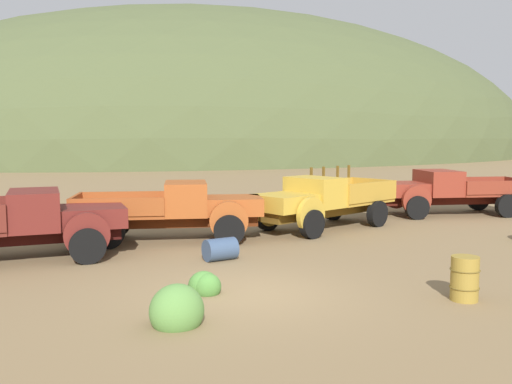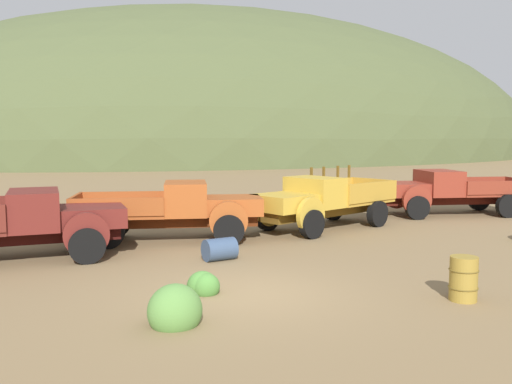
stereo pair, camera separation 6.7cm
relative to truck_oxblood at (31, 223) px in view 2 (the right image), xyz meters
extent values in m
plane|color=olive|center=(4.00, -5.58, -1.00)|extent=(300.00, 300.00, 0.00)
ellipsoid|color=#4C5633|center=(32.74, 64.26, -1.00)|extent=(109.08, 66.60, 43.08)
cube|color=black|center=(-0.42, 0.03, -0.34)|extent=(5.60, 1.42, 0.36)
cube|color=maroon|center=(1.61, -0.12, 0.11)|extent=(1.88, 1.91, 0.55)
cube|color=#B7B2A8|center=(2.43, -0.18, 0.09)|extent=(0.17, 1.23, 0.44)
cylinder|color=maroon|center=(1.30, -1.16, -0.24)|extent=(1.21, 0.27, 1.20)
cylinder|color=maroon|center=(1.46, 0.95, -0.24)|extent=(1.21, 0.27, 1.20)
cube|color=maroon|center=(0.10, -0.01, 0.36)|extent=(1.44, 2.15, 1.05)
cube|color=black|center=(0.68, -0.05, 0.57)|extent=(0.18, 1.74, 0.59)
cylinder|color=black|center=(1.29, -1.22, -0.52)|extent=(0.98, 0.35, 0.96)
cylinder|color=black|center=(1.47, 1.01, -0.52)|extent=(0.98, 0.35, 0.96)
cube|color=#51220D|center=(4.17, 0.95, -0.34)|extent=(5.62, 2.60, 0.36)
cube|color=#A34C1E|center=(6.13, 0.31, 0.11)|extent=(2.19, 2.09, 0.55)
cube|color=#B7B2A8|center=(6.92, 0.05, 0.09)|extent=(0.42, 1.09, 0.44)
cylinder|color=#A34C1E|center=(5.61, -0.53, -0.24)|extent=(1.20, 0.54, 1.20)
cylinder|color=#A34C1E|center=(6.21, 1.30, -0.24)|extent=(1.20, 0.54, 1.20)
cube|color=#A34C1E|center=(4.67, 0.78, 0.36)|extent=(1.81, 2.17, 1.05)
cube|color=black|center=(5.23, 0.60, 0.57)|extent=(0.53, 1.52, 0.59)
cube|color=#97471E|center=(2.70, 1.42, -0.10)|extent=(3.30, 2.72, 0.12)
cube|color=#97471E|center=(2.41, 0.49, 0.23)|extent=(2.73, 0.97, 0.55)
cube|color=#97471E|center=(3.00, 2.34, 0.23)|extent=(2.73, 0.97, 0.55)
cube|color=#97471E|center=(1.41, 1.84, 0.23)|extent=(0.69, 1.88, 0.55)
cylinder|color=black|center=(5.60, -0.58, -0.52)|extent=(1.00, 0.56, 0.96)
cylinder|color=black|center=(6.22, 1.35, -0.52)|extent=(1.00, 0.56, 0.96)
cylinder|color=black|center=(2.17, 0.53, -0.52)|extent=(1.00, 0.56, 0.96)
cylinder|color=black|center=(2.79, 2.46, -0.52)|extent=(1.00, 0.56, 0.96)
cube|color=brown|center=(9.93, 0.85, -0.34)|extent=(5.59, 2.49, 0.36)
cube|color=gold|center=(7.97, 0.26, 0.11)|extent=(2.16, 2.13, 0.55)
cube|color=#B7B2A8|center=(7.19, 0.03, 0.09)|extent=(0.41, 1.14, 0.44)
cylinder|color=gold|center=(7.91, 1.30, -0.24)|extent=(1.20, 0.51, 1.20)
cylinder|color=gold|center=(8.48, -0.63, -0.24)|extent=(1.20, 0.51, 1.20)
cube|color=gold|center=(9.43, 0.70, 0.36)|extent=(1.79, 2.24, 1.05)
cube|color=black|center=(8.87, 0.53, 0.57)|extent=(0.52, 1.60, 0.59)
cube|color=#B5882D|center=(11.39, 1.28, -0.10)|extent=(3.26, 2.75, 0.12)
cube|color=#B5882D|center=(11.10, 2.25, 0.31)|extent=(2.71, 0.89, 0.70)
cube|color=#B5882D|center=(11.68, 0.30, 0.31)|extent=(2.71, 0.89, 0.70)
cube|color=#B5882D|center=(12.67, 1.66, 0.31)|extent=(0.68, 1.98, 0.70)
cube|color=brown|center=(12.17, 2.57, 0.91)|extent=(0.10, 0.10, 0.50)
cube|color=brown|center=(11.50, 2.37, 0.91)|extent=(0.10, 0.10, 0.50)
cube|color=brown|center=(10.69, 2.13, 0.91)|extent=(0.10, 0.10, 0.50)
cube|color=brown|center=(10.02, 1.94, 0.91)|extent=(0.10, 0.10, 0.50)
cylinder|color=black|center=(7.89, 1.35, -0.52)|extent=(1.00, 0.54, 0.96)
cylinder|color=black|center=(8.50, -0.69, -0.52)|extent=(1.00, 0.54, 0.96)
cylinder|color=black|center=(11.31, 2.36, -0.52)|extent=(1.00, 0.54, 0.96)
cylinder|color=black|center=(11.91, 0.33, -0.52)|extent=(1.00, 0.54, 0.96)
cube|color=#42140D|center=(16.64, 1.51, -0.34)|extent=(6.09, 2.78, 0.36)
cube|color=maroon|center=(14.51, 2.18, 0.11)|extent=(2.37, 2.29, 0.55)
cube|color=#B7B2A8|center=(13.66, 2.45, 0.09)|extent=(0.45, 1.20, 0.44)
cylinder|color=maroon|center=(15.07, 3.12, -0.24)|extent=(1.20, 0.53, 1.20)
cylinder|color=maroon|center=(14.44, 1.09, -0.24)|extent=(1.20, 0.53, 1.20)
cube|color=maroon|center=(16.10, 1.69, 0.36)|extent=(1.96, 2.39, 1.05)
cube|color=black|center=(15.49, 1.87, 0.57)|extent=(0.57, 1.69, 0.59)
cube|color=maroon|center=(18.23, 1.02, -0.10)|extent=(3.57, 2.97, 0.12)
cube|color=maroon|center=(18.55, 2.05, 0.23)|extent=(2.96, 1.01, 0.55)
cube|color=maroon|center=(17.91, -0.01, 0.23)|extent=(2.96, 1.01, 0.55)
cylinder|color=black|center=(14.42, 1.03, -0.52)|extent=(1.00, 0.55, 0.96)
cylinder|color=black|center=(18.81, 2.01, -0.52)|extent=(1.00, 0.55, 0.96)
cylinder|color=black|center=(18.14, -0.13, -0.52)|extent=(1.00, 0.55, 0.96)
cylinder|color=#384C6B|center=(4.62, -2.34, -0.70)|extent=(0.90, 0.68, 0.61)
cylinder|color=olive|center=(7.82, -7.88, -0.54)|extent=(0.56, 0.56, 0.92)
torus|color=brown|center=(7.82, -7.88, -0.36)|extent=(0.60, 0.60, 0.03)
torus|color=brown|center=(7.82, -7.88, -0.72)|extent=(0.60, 0.60, 0.03)
ellipsoid|color=#4C8438|center=(13.45, 4.49, -0.73)|extent=(1.12, 1.01, 0.99)
ellipsoid|color=#4C8438|center=(13.40, 4.59, -0.83)|extent=(0.79, 0.71, 0.61)
ellipsoid|color=#4C8438|center=(13.59, 4.53, -0.70)|extent=(1.10, 0.99, 1.10)
ellipsoid|color=#5B8E42|center=(2.00, -6.81, -0.73)|extent=(1.00, 0.90, 0.98)
ellipsoid|color=#5B8E42|center=(2.04, -6.63, -0.79)|extent=(0.90, 0.81, 0.78)
ellipsoid|color=#5B8E42|center=(1.98, -6.73, -0.81)|extent=(0.71, 0.63, 0.70)
ellipsoid|color=#4C8438|center=(3.19, -5.19, -0.84)|extent=(0.59, 0.53, 0.58)
ellipsoid|color=#4C8438|center=(3.09, -4.99, -0.88)|extent=(0.55, 0.49, 0.45)
ellipsoid|color=#4C8438|center=(3.14, -5.06, -0.83)|extent=(0.66, 0.60, 0.61)
ellipsoid|color=#3D702D|center=(2.94, 6.53, -0.87)|extent=(0.50, 0.45, 0.46)
ellipsoid|color=#3D702D|center=(3.05, 6.36, -0.81)|extent=(0.65, 0.58, 0.69)
ellipsoid|color=#3D702D|center=(3.04, 6.33, -0.84)|extent=(0.61, 0.55, 0.58)
camera|label=1|loc=(-0.84, -16.15, 2.42)|focal=39.01mm
camera|label=2|loc=(-0.78, -16.18, 2.42)|focal=39.01mm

